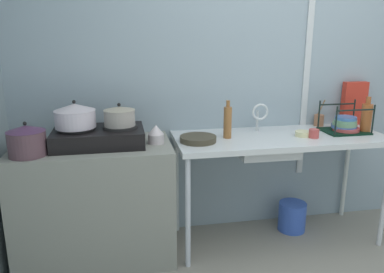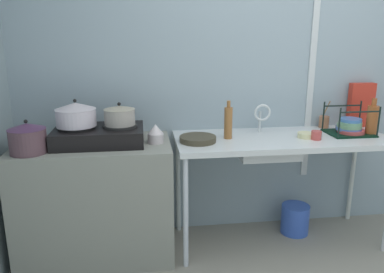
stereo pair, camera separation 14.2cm
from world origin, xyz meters
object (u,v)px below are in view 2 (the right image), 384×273
object	(u,v)px
sink_basin	(266,147)
utensil_jar	(324,122)
stove	(99,135)
pot_on_left_burner	(76,114)
faucet	(262,114)
small_bowl_on_drainboard	(306,135)
pot_beside_stove	(28,138)
frying_pan	(198,139)
pot_on_right_burner	(120,115)
bucket_on_floor	(295,219)
bottle_by_rack	(372,120)
cup_by_rack	(316,135)
bottle_by_sink	(228,122)
dish_rack	(350,127)
percolator	(156,134)
cereal_box	(361,105)

from	to	relation	value
sink_basin	utensil_jar	distance (m)	0.64
stove	pot_on_left_burner	bearing A→B (deg)	-180.00
sink_basin	faucet	distance (m)	0.27
stove	utensil_jar	bearing A→B (deg)	7.83
sink_basin	small_bowl_on_drainboard	world-z (taller)	small_bowl_on_drainboard
pot_beside_stove	utensil_jar	bearing A→B (deg)	10.49
frying_pan	utensil_jar	size ratio (longest dim) A/B	1.17
sink_basin	utensil_jar	bearing A→B (deg)	25.48
pot_on_right_burner	bucket_on_floor	size ratio (longest dim) A/B	0.90
sink_basin	bucket_on_floor	world-z (taller)	sink_basin
sink_basin	utensil_jar	world-z (taller)	utensil_jar
bottle_by_rack	cup_by_rack	bearing A→B (deg)	-170.76
pot_on_right_burner	faucet	bearing A→B (deg)	7.50
small_bowl_on_drainboard	faucet	bearing A→B (deg)	147.58
bottle_by_sink	utensil_jar	size ratio (longest dim) A/B	1.25
dish_rack	small_bowl_on_drainboard	bearing A→B (deg)	-171.49
faucet	utensil_jar	xyz separation A→B (m)	(0.55, 0.10, -0.10)
percolator	pot_beside_stove	bearing A→B (deg)	-170.86
stove	frying_pan	bearing A→B (deg)	-3.67
stove	cup_by_rack	distance (m)	1.52
bottle_by_sink	pot_beside_stove	bearing A→B (deg)	-172.39
stove	bottle_by_sink	bearing A→B (deg)	1.01
stove	small_bowl_on_drainboard	bearing A→B (deg)	-1.51
frying_pan	bucket_on_floor	size ratio (longest dim) A/B	1.08
pot_on_left_burner	sink_basin	size ratio (longest dim) A/B	0.63
frying_pan	cup_by_rack	size ratio (longest dim) A/B	3.52
sink_basin	cereal_box	world-z (taller)	cereal_box
pot_on_left_burner	bucket_on_floor	size ratio (longest dim) A/B	1.14
faucet	pot_on_right_burner	bearing A→B (deg)	-172.50
frying_pan	cereal_box	bearing A→B (deg)	11.92
cup_by_rack	small_bowl_on_drainboard	xyz separation A→B (m)	(-0.05, 0.06, -0.01)
pot_on_left_burner	small_bowl_on_drainboard	bearing A→B (deg)	-1.38
percolator	bottle_by_rack	bearing A→B (deg)	0.30
stove	bottle_by_sink	size ratio (longest dim) A/B	2.18
dish_rack	small_bowl_on_drainboard	xyz separation A→B (m)	(-0.37, -0.05, -0.04)
bottle_by_sink	bottle_by_rack	bearing A→B (deg)	-2.08
pot_beside_stove	cereal_box	distance (m)	2.50
frying_pan	small_bowl_on_drainboard	world-z (taller)	frying_pan
dish_rack	small_bowl_on_drainboard	distance (m)	0.37
dish_rack	bucket_on_floor	distance (m)	0.85
bottle_by_rack	percolator	bearing A→B (deg)	-179.70
faucet	utensil_jar	world-z (taller)	faucet
cup_by_rack	utensil_jar	xyz separation A→B (m)	(0.22, 0.34, 0.02)
pot_on_right_burner	dish_rack	distance (m)	1.70
pot_beside_stove	cereal_box	bearing A→B (deg)	9.36
cereal_box	utensil_jar	world-z (taller)	cereal_box
pot_beside_stove	sink_basin	bearing A→B (deg)	4.69
cup_by_rack	utensil_jar	bearing A→B (deg)	56.91
stove	frying_pan	size ratio (longest dim) A/B	2.34
sink_basin	bottle_by_sink	bearing A→B (deg)	170.36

